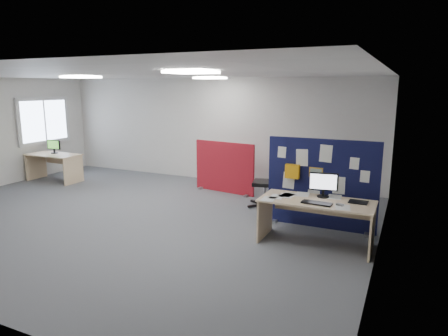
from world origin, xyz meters
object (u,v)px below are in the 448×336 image
at_px(monitor_second, 54,146).
at_px(office_chair, 271,177).
at_px(navy_divider, 320,184).
at_px(main_desk, 317,210).
at_px(red_divider, 224,168).
at_px(monitor_main, 324,184).
at_px(second_desk, 55,161).

bearing_deg(monitor_second, office_chair, -4.79).
xyz_separation_m(navy_divider, main_desk, (0.12, -0.79, -0.24)).
bearing_deg(red_divider, office_chair, -17.78).
relative_size(monitor_main, office_chair, 0.40).
xyz_separation_m(main_desk, second_desk, (-7.26, 1.43, -0.02)).
height_order(main_desk, red_divider, red_divider).
distance_m(main_desk, red_divider, 3.53).
relative_size(navy_divider, second_desk, 1.35).
bearing_deg(office_chair, monitor_second, 168.24).
bearing_deg(office_chair, navy_divider, -47.12).
bearing_deg(monitor_main, navy_divider, 97.67).
bearing_deg(office_chair, red_divider, 140.94).
relative_size(navy_divider, monitor_second, 4.89).
bearing_deg(monitor_main, main_desk, -112.47).
distance_m(navy_divider, red_divider, 2.98).
distance_m(navy_divider, monitor_second, 7.25).
relative_size(monitor_second, office_chair, 0.35).
bearing_deg(monitor_main, monitor_second, 162.14).
distance_m(main_desk, second_desk, 7.40).
height_order(monitor_main, second_desk, monitor_main).
bearing_deg(main_desk, red_divider, 139.57).
xyz_separation_m(monitor_second, office_chair, (6.03, 0.10, -0.28)).
xyz_separation_m(main_desk, monitor_second, (-7.33, 1.50, 0.37)).
bearing_deg(monitor_second, monitor_main, -15.83).
xyz_separation_m(second_desk, monitor_second, (-0.07, 0.07, 0.39)).
relative_size(main_desk, office_chair, 1.53).
bearing_deg(main_desk, monitor_main, 75.29).
xyz_separation_m(red_divider, second_desk, (-4.58, -0.85, -0.05)).
height_order(navy_divider, red_divider, navy_divider).
bearing_deg(navy_divider, monitor_main, -74.56).
xyz_separation_m(navy_divider, office_chair, (-1.18, 0.81, -0.15)).
bearing_deg(monitor_main, second_desk, 162.56).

